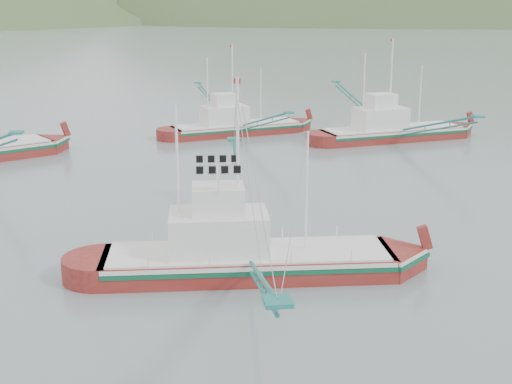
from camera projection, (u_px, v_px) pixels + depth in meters
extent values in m
plane|color=slate|center=(276.00, 298.00, 31.27)|extent=(1200.00, 1200.00, 0.00)
cube|color=maroon|center=(248.00, 271.00, 33.90)|extent=(13.94, 4.53, 1.83)
cube|color=silver|center=(248.00, 255.00, 33.70)|extent=(13.67, 4.58, 0.20)
cube|color=#0B5233|center=(248.00, 260.00, 33.76)|extent=(13.67, 4.60, 0.20)
cube|color=silver|center=(248.00, 252.00, 33.65)|extent=(13.24, 4.30, 0.11)
cube|color=silver|center=(219.00, 233.00, 33.29)|extent=(4.76, 3.22, 2.01)
cube|color=silver|center=(218.00, 199.00, 32.85)|extent=(2.50, 2.16, 1.28)
cylinder|color=white|center=(238.00, 168.00, 32.54)|extent=(0.15, 0.15, 8.24)
cylinder|color=white|center=(178.00, 182.00, 32.48)|extent=(0.13, 0.13, 7.00)
cylinder|color=white|center=(307.00, 192.00, 33.11)|extent=(0.11, 0.11, 5.77)
cube|color=maroon|center=(237.00, 133.00, 68.52)|extent=(12.97, 6.49, 1.67)
cube|color=silver|center=(237.00, 125.00, 68.33)|extent=(12.74, 6.48, 0.18)
cube|color=#0B5233|center=(237.00, 128.00, 68.39)|extent=(12.75, 6.50, 0.18)
cube|color=silver|center=(237.00, 124.00, 68.29)|extent=(12.32, 6.16, 0.10)
cube|color=silver|center=(225.00, 115.00, 67.58)|extent=(4.73, 3.67, 1.84)
cube|color=silver|center=(224.00, 100.00, 67.18)|extent=(2.58, 2.34, 1.17)
cylinder|color=white|center=(233.00, 85.00, 67.15)|extent=(0.13, 0.13, 7.52)
cylinder|color=white|center=(208.00, 92.00, 66.34)|extent=(0.12, 0.12, 6.39)
cylinder|color=white|center=(261.00, 95.00, 68.56)|extent=(0.10, 0.10, 5.26)
cube|color=maroon|center=(392.00, 138.00, 65.87)|extent=(14.00, 6.18, 1.81)
cube|color=silver|center=(393.00, 130.00, 65.67)|extent=(13.75, 6.20, 0.20)
cube|color=#0B5233|center=(393.00, 132.00, 65.73)|extent=(13.75, 6.22, 0.20)
cube|color=silver|center=(393.00, 128.00, 65.62)|extent=(13.30, 5.87, 0.11)
cube|color=silver|center=(380.00, 118.00, 64.93)|extent=(4.99, 3.72, 1.99)
cube|color=silver|center=(381.00, 101.00, 64.50)|extent=(2.69, 2.41, 1.26)
cylinder|color=white|center=(391.00, 84.00, 64.41)|extent=(0.14, 0.14, 8.13)
cylinder|color=white|center=(364.00, 92.00, 63.70)|extent=(0.13, 0.13, 6.91)
cylinder|color=white|center=(420.00, 96.00, 65.75)|extent=(0.11, 0.11, 5.69)
ellipsoid|color=slate|center=(193.00, 14.00, 569.91)|extent=(960.00, 400.00, 240.00)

